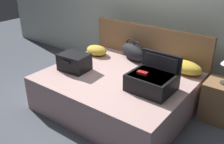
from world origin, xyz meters
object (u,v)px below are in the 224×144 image
Objects in this scene: pillow_near_headboard at (97,50)px; pillow_center_head at (186,67)px; hard_case_large at (152,80)px; nightstand at (221,102)px; bed at (117,91)px; duffel_bag at (134,52)px; hard_case_medium at (74,62)px.

pillow_center_head is at bearing 7.97° from pillow_near_headboard.
nightstand is (0.70, 0.63, -0.36)m from hard_case_large.
bed is 3.13× the size of duffel_bag.
nightstand is (1.27, 0.57, 0.02)m from bed.
hard_case_large is 1.25× the size of hard_case_medium.
bed is 3.66× the size of nightstand.
hard_case_medium is 1.14× the size of pillow_near_headboard.
hard_case_large is 1.01× the size of nightstand.
pillow_near_headboard reaches higher than nightstand.
hard_case_medium is at bearing -78.12° from pillow_near_headboard.
hard_case_medium is at bearing -147.01° from pillow_center_head.
duffel_bag is (-0.14, 0.64, 0.38)m from bed.
hard_case_large is at bearing -137.72° from nightstand.
duffel_bag is at bearing -179.73° from pillow_center_head.
hard_case_medium is 0.89× the size of pillow_center_head.
duffel_bag is 1.29× the size of pillow_center_head.
hard_case_large is (0.57, -0.07, 0.38)m from bed.
pillow_center_head is (1.32, 0.86, -0.03)m from hard_case_medium.
hard_case_large reaches higher than pillow_center_head.
pillow_near_headboard is (-0.60, -0.20, -0.05)m from duffel_bag.
nightstand is at bearing 24.15° from bed.
bed is 0.74m from hard_case_medium.
hard_case_large is at bearing 3.42° from hard_case_medium.
hard_case_large reaches higher than duffel_bag.
bed is at bearing -30.45° from pillow_near_headboard.
duffel_bag is at bearing 18.38° from pillow_near_headboard.
hard_case_large is 1.41m from pillow_near_headboard.
bed is 4.05× the size of pillow_center_head.
duffel_bag is (-0.71, 0.70, -0.00)m from hard_case_large.
duffel_bag reaches higher than nightstand.
hard_case_medium is 2.06m from nightstand.
hard_case_large reaches higher than pillow_near_headboard.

